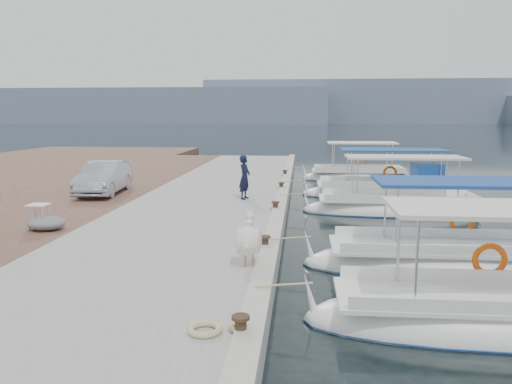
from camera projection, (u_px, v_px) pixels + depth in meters
ground at (284, 235)px, 15.93m from camera, size 400.00×400.00×0.00m
concrete_quay at (217, 200)px, 21.08m from camera, size 6.00×40.00×0.50m
quay_curb at (283, 193)px, 20.78m from camera, size 0.44×40.00×0.12m
cobblestone_strip at (103, 198)px, 21.53m from camera, size 4.00×40.00×0.50m
distant_hills at (371, 106)px, 210.40m from camera, size 330.00×60.00×18.00m
fishing_caique_a at (489, 322)px, 8.96m from camera, size 6.68×2.07×2.83m
fishing_caique_b at (461, 264)px, 12.40m from camera, size 7.87×2.19×2.83m
fishing_caique_c at (397, 210)px, 19.47m from camera, size 7.40×2.07×2.83m
fishing_caique_d at (389, 192)px, 23.48m from camera, size 7.98×2.40×2.83m
fishing_caique_e at (358, 178)px, 29.41m from camera, size 6.56×2.30×2.83m
mooring_bollards at (275, 205)px, 17.33m from camera, size 0.28×20.28×0.33m
pelican at (249, 239)px, 10.98m from camera, size 0.51×1.45×1.14m
fisherman at (245, 177)px, 19.65m from camera, size 0.56×0.72×1.73m
parked_car at (104, 178)px, 21.00m from camera, size 1.79×4.22×1.35m
tarp_bundle at (46, 223)px, 14.45m from camera, size 1.10×0.90×0.40m
folding_table at (39, 211)px, 14.53m from camera, size 0.55×0.55×0.73m
rope_coil at (205, 329)px, 7.64m from camera, size 0.54×0.54×0.10m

